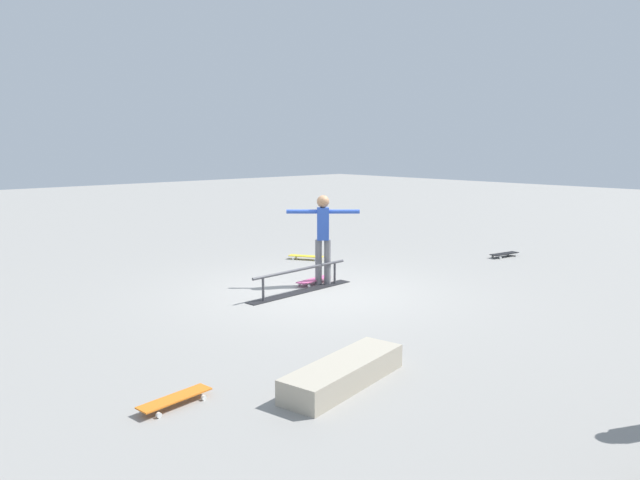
# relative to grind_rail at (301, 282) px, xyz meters

# --- Properties ---
(ground_plane) EXTENTS (60.00, 60.00, 0.00)m
(ground_plane) POSITION_rel_grind_rail_xyz_m (-0.24, 0.19, -0.19)
(ground_plane) COLOR gray
(grind_rail) EXTENTS (2.39, 0.38, 0.44)m
(grind_rail) POSITION_rel_grind_rail_xyz_m (0.00, 0.00, 0.00)
(grind_rail) COLOR black
(grind_rail) RESTS_ON ground_plane
(skate_ledge) EXTENTS (1.80, 0.82, 0.27)m
(skate_ledge) POSITION_rel_grind_rail_xyz_m (2.41, 3.51, -0.05)
(skate_ledge) COLOR #B2A893
(skate_ledge) RESTS_ON ground_plane
(skater_main) EXTENTS (1.05, 0.97, 1.68)m
(skater_main) POSITION_rel_grind_rail_xyz_m (-0.69, -0.17, 0.79)
(skater_main) COLOR slate
(skater_main) RESTS_ON ground_plane
(skateboard_main) EXTENTS (0.82, 0.34, 0.09)m
(skateboard_main) POSITION_rel_grind_rail_xyz_m (-0.59, -0.31, -0.12)
(skateboard_main) COLOR #E05993
(skateboard_main) RESTS_ON ground_plane
(loose_skateboard_orange) EXTENTS (0.82, 0.32, 0.09)m
(loose_skateboard_orange) POSITION_rel_grind_rail_xyz_m (4.05, 2.73, -0.12)
(loose_skateboard_orange) COLOR orange
(loose_skateboard_orange) RESTS_ON ground_plane
(loose_skateboard_yellow) EXTENTS (0.57, 0.79, 0.09)m
(loose_skateboard_yellow) POSITION_rel_grind_rail_xyz_m (-2.09, -2.24, -0.12)
(loose_skateboard_yellow) COLOR yellow
(loose_skateboard_yellow) RESTS_ON ground_plane
(loose_skateboard_black) EXTENTS (0.82, 0.35, 0.09)m
(loose_skateboard_black) POSITION_rel_grind_rail_xyz_m (-5.71, 0.67, -0.12)
(loose_skateboard_black) COLOR black
(loose_skateboard_black) RESTS_ON ground_plane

